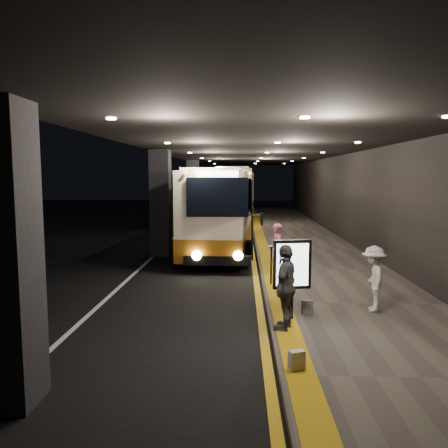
{
  "coord_description": "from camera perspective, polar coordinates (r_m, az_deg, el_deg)",
  "views": [
    {
      "loc": [
        1.89,
        -14.0,
        3.35
      ],
      "look_at": [
        1.27,
        0.81,
        1.7
      ],
      "focal_mm": 35.0,
      "sensor_mm": 36.0,
      "label": 1
    }
  ],
  "objects": [
    {
      "name": "stanchion_post",
      "position": [
        12.96,
        6.18,
        -5.42
      ],
      "size": [
        0.05,
        0.05,
        1.13
      ],
      "primitive_type": "cylinder",
      "color": "black",
      "rests_on": "sidewalk"
    },
    {
      "name": "sidewalk",
      "position": [
        19.49,
        10.81,
        -3.44
      ],
      "size": [
        4.5,
        50.0,
        0.15
      ],
      "primitive_type": "cube",
      "color": "#514C44",
      "rests_on": "ground"
    },
    {
      "name": "support_columns",
      "position": [
        18.35,
        -8.27,
        2.69
      ],
      "size": [
        0.8,
        24.8,
        4.4
      ],
      "color": "black",
      "rests_on": "ground"
    },
    {
      "name": "coach_main",
      "position": [
        19.98,
        0.02,
        1.58
      ],
      "size": [
        2.99,
        11.39,
        3.52
      ],
      "rotation": [
        0.0,
        0.0,
        -0.06
      ],
      "color": "beige",
      "rests_on": "ground"
    },
    {
      "name": "lane_line_white",
      "position": [
        19.64,
        -8.49,
        -3.53
      ],
      "size": [
        0.12,
        50.0,
        0.01
      ],
      "primitive_type": "cube",
      "color": "silver",
      "rests_on": "ground"
    },
    {
      "name": "passenger_boarding",
      "position": [
        14.32,
        7.09,
        -3.23
      ],
      "size": [
        0.43,
        0.63,
        1.66
      ],
      "primitive_type": "imported",
      "rotation": [
        0.0,
        0.0,
        1.63
      ],
      "color": "#B2537E",
      "rests_on": "sidewalk"
    },
    {
      "name": "ground",
      "position": [
        14.52,
        -5.19,
        -7.01
      ],
      "size": [
        90.0,
        90.0,
        0.0
      ],
      "primitive_type": "plane",
      "color": "black"
    },
    {
      "name": "bag_polka",
      "position": [
        10.48,
        10.78,
        -10.61
      ],
      "size": [
        0.28,
        0.14,
        0.32
      ],
      "primitive_type": "cube",
      "rotation": [
        0.0,
        0.0,
        0.11
      ],
      "color": "black",
      "rests_on": "sidewalk"
    },
    {
      "name": "canopy",
      "position": [
        19.05,
        4.28,
        10.09
      ],
      "size": [
        9.0,
        50.0,
        0.4
      ],
      "primitive_type": "cube",
      "color": "black",
      "rests_on": "support_columns"
    },
    {
      "name": "kerb_stripe_yellow",
      "position": [
        19.3,
        3.72,
        -3.64
      ],
      "size": [
        0.18,
        50.0,
        0.01
      ],
      "primitive_type": "cube",
      "color": "gold",
      "rests_on": "ground"
    },
    {
      "name": "tactile_strip",
      "position": [
        19.29,
        5.21,
        -3.21
      ],
      "size": [
        0.5,
        50.0,
        0.01
      ],
      "primitive_type": "cube",
      "color": "gold",
      "rests_on": "sidewalk"
    },
    {
      "name": "info_sign",
      "position": [
        9.8,
        8.89,
        -5.44
      ],
      "size": [
        0.85,
        0.24,
        1.79
      ],
      "rotation": [
        0.0,
        0.0,
        0.15
      ],
      "color": "black",
      "rests_on": "sidewalk"
    },
    {
      "name": "bag_plain",
      "position": [
        7.65,
        9.47,
        -17.13
      ],
      "size": [
        0.3,
        0.24,
        0.32
      ],
      "primitive_type": "cube",
      "rotation": [
        0.0,
        0.0,
        0.42
      ],
      "color": "silver",
      "rests_on": "sidewalk"
    },
    {
      "name": "terminal_wall",
      "position": [
        19.68,
        17.51,
        5.04
      ],
      "size": [
        0.1,
        50.0,
        6.0
      ],
      "primitive_type": "cube",
      "color": "black",
      "rests_on": "ground"
    },
    {
      "name": "passenger_waiting_white",
      "position": [
        10.97,
        18.97,
        -6.76
      ],
      "size": [
        0.63,
        1.07,
        1.55
      ],
      "primitive_type": "imported",
      "rotation": [
        0.0,
        0.0,
        -1.74
      ],
      "color": "silver",
      "rests_on": "sidewalk"
    },
    {
      "name": "coach_second",
      "position": [
        33.82,
        0.98,
        3.78
      ],
      "size": [
        2.9,
        12.22,
        3.82
      ],
      "rotation": [
        0.0,
        0.0,
        0.03
      ],
      "color": "beige",
      "rests_on": "ground"
    },
    {
      "name": "passenger_waiting_grey",
      "position": [
        9.23,
        8.07,
        -8.16
      ],
      "size": [
        0.89,
        1.18,
        1.79
      ],
      "primitive_type": "imported",
      "rotation": [
        0.0,
        0.0,
        -1.95
      ],
      "color": "#48494D",
      "rests_on": "sidewalk"
    }
  ]
}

